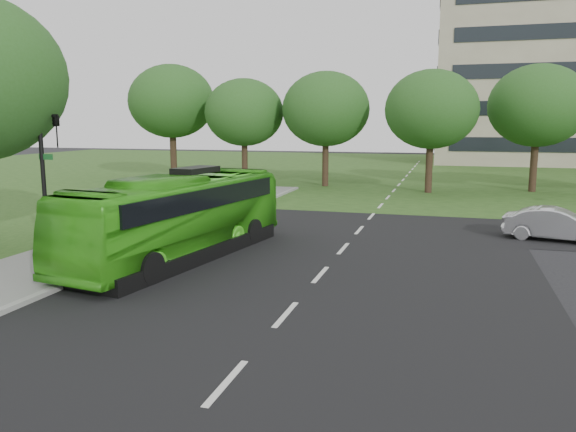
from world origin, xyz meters
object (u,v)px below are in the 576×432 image
Objects in this scene: tree_park_b at (326,109)px; tree_park_f at (172,102)px; tree_park_c at (431,110)px; traffic_light at (47,165)px; tree_park_a at (244,113)px; bus at (180,217)px; sedan at (556,224)px; tree_park_d at (538,106)px.

tree_park_f is (-14.07, 1.91, 0.79)m from tree_park_b.
tree_park_c reaches higher than traffic_light.
tree_park_a is 0.98× the size of tree_park_c.
traffic_light is (-4.85, -25.47, -2.56)m from tree_park_b.
tree_park_a is 25.97m from bus.
traffic_light is at bearing 125.53° from sedan.
bus is 15.54m from sedan.
tree_park_c is 24.23m from bus.
tree_park_f is at bearing 167.05° from tree_park_a.
tree_park_b reaches higher than traffic_light.
tree_park_a reaches higher than bus.
tree_park_a is at bearing -179.00° from tree_park_d.
tree_park_a is 0.77× the size of bus.
tree_park_b is 15.08m from tree_park_d.
tree_park_f is at bearing 172.25° from tree_park_b.
tree_park_b is 1.03× the size of tree_park_c.
bus is at bearing 25.65° from traffic_light.
bus is 1.90× the size of traffic_light.
tree_park_f is 29.09m from traffic_light.
tree_park_a reaches higher than traffic_light.
tree_park_d reaches higher than bus.
tree_park_d reaches higher than tree_park_c.
tree_park_c is (14.69, -2.24, 0.10)m from tree_park_a.
bus is 2.60× the size of sedan.
tree_park_b is 0.89× the size of tree_park_f.
traffic_light is at bearing -159.43° from bus.
sedan is (27.82, -19.29, -6.02)m from tree_park_f.
tree_park_b is at bearing -7.75° from tree_park_f.
sedan is (13.75, -17.37, -5.24)m from tree_park_b.
tree_park_b is 2.10× the size of sedan.
tree_park_f is (-29.13, 1.30, 0.64)m from tree_park_d.
tree_park_a is at bearing 114.30° from bus.
tree_park_d reaches higher than tree_park_a.
tree_park_d is 18.82m from sedan.
sedan is at bearing -40.63° from tree_park_a.
tree_park_b is 22.77m from sedan.
tree_park_c is at bearing 79.59° from bus.
tree_park_d is (7.15, 2.62, 0.27)m from tree_park_c.
tree_park_d is at bearing -2.55° from tree_park_f.
tree_park_c is (7.91, -2.01, -0.12)m from tree_park_b.
tree_park_f is 2.36× the size of sedan.
tree_park_b is 14.22m from tree_park_f.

